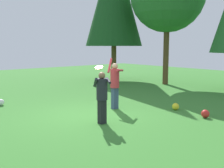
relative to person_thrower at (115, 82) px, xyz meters
The scene contains 7 objects.
ground_plane 1.70m from the person_thrower, 82.87° to the right, with size 40.00×40.00×0.00m, color #387A2D.
person_thrower is the anchor object (origin of this frame).
person_catcher 2.02m from the person_thrower, 52.13° to the right, with size 0.71×0.69×1.60m.
frisbee 1.57m from the person_thrower, 61.92° to the right, with size 0.35×0.35×0.13m.
ball_white 4.71m from the person_thrower, 137.01° to the right, with size 0.26×0.26×0.26m, color white.
ball_yellow 2.47m from the person_thrower, 44.36° to the left, with size 0.26×0.26×0.26m, color yellow.
ball_red 3.42m from the person_thrower, 26.01° to the left, with size 0.27×0.27×0.27m, color red.
Camera 1 is at (7.42, -5.25, 2.38)m, focal length 43.00 mm.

